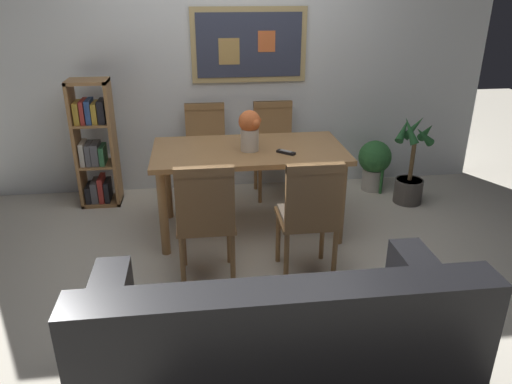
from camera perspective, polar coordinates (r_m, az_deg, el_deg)
ground_plane at (r=3.73m, az=-1.08°, el=-8.42°), size 12.00×12.00×0.00m
wall_back_with_painting at (r=4.85m, az=-3.31°, el=15.47°), size 5.20×0.14×2.60m
dining_table at (r=3.97m, az=-0.83°, el=3.80°), size 1.55×0.81×0.73m
dining_chair_far_left at (r=4.73m, az=-5.90°, el=5.66°), size 0.40×0.41×0.91m
dining_chair_near_left at (r=3.27m, az=-5.95°, el=-2.61°), size 0.40×0.41×0.91m
dining_chair_far_right at (r=4.79m, az=2.12°, el=6.00°), size 0.40×0.41×0.91m
dining_chair_near_right at (r=3.32m, az=6.33°, el=-2.18°), size 0.40×0.41×0.91m
leather_couch at (r=2.50m, az=2.41°, el=-17.92°), size 1.80×0.84×0.84m
bookshelf at (r=4.76m, az=-18.42°, el=5.05°), size 0.36×0.28×1.18m
potted_ivy at (r=5.06m, az=13.75°, el=3.41°), size 0.33×0.33×0.52m
potted_palm at (r=4.84m, az=17.69°, el=2.22°), size 0.35×0.37×0.86m
flower_vase at (r=3.84m, az=-0.73°, el=7.49°), size 0.18×0.18×0.32m
tv_remote at (r=3.82m, az=3.54°, el=4.69°), size 0.14×0.14×0.02m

